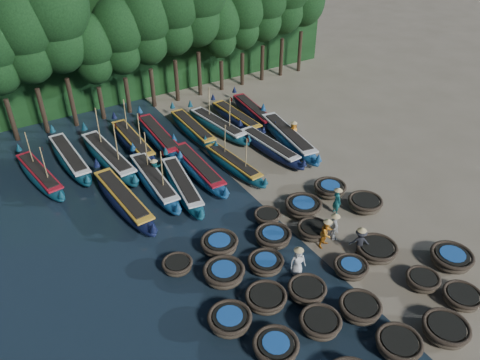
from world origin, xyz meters
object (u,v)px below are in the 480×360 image
coracle_22 (267,217)px  long_boat_11 (109,157)px  long_boat_17 (253,111)px  fisherman_5 (155,169)px  coracle_8 (422,280)px  coracle_16 (266,263)px  coracle_6 (320,323)px  coracle_9 (451,258)px  coracle_11 (266,298)px  long_boat_14 (193,129)px  coracle_19 (365,203)px  long_boat_12 (133,142)px  coracle_24 (330,189)px  fisherman_3 (360,241)px  coracle_14 (376,250)px  long_boat_4 (182,185)px  coracle_21 (219,244)px  coracle_12 (307,290)px  coracle_23 (303,207)px  coracle_13 (351,268)px  long_boat_3 (154,181)px  fisherman_0 (298,261)px  coracle_20 (177,265)px  long_boat_9 (40,175)px  fisherman_1 (337,200)px  fisherman_4 (334,226)px  coracle_7 (360,308)px  long_boat_5 (198,168)px  coracle_18 (313,230)px  coracle_2 (398,344)px  coracle_15 (224,273)px  long_boat_10 (70,158)px  coracle_17 (273,237)px  coracle_4 (462,297)px  coracle_10 (230,320)px  fisherman_2 (327,233)px  coracle_3 (445,330)px  long_boat_15 (218,125)px  long_boat_16 (237,118)px  long_boat_6 (233,164)px  fisherman_6 (293,131)px  long_boat_7 (269,147)px  long_boat_13 (159,136)px  coracle_5 (276,347)px  long_boat_8 (288,137)px

coracle_22 → long_boat_11: long_boat_11 is taller
long_boat_17 → fisherman_5: bearing=-151.9°
coracle_8 → coracle_16: bearing=139.0°
coracle_6 → fisherman_5: size_ratio=1.38×
coracle_9 → coracle_11: (-9.92, 2.99, -0.05)m
coracle_22 → long_boat_14: size_ratio=0.20×
coracle_19 → long_boat_12: 17.48m
coracle_24 → fisherman_3: (-2.37, -5.08, 0.46)m
coracle_14 → long_boat_4: size_ratio=0.35×
coracle_6 → coracle_21: coracle_21 is taller
coracle_12 → coracle_23: bearing=53.1°
coracle_16 → coracle_19: size_ratio=0.82×
coracle_24 → long_boat_4: 9.58m
coracle_13 → coracle_12: bearing=-179.8°
long_boat_3 → fisherman_5: long_boat_3 is taller
fisherman_0 → coracle_8: bearing=-23.9°
coracle_11 → coracle_20: 5.09m
coracle_12 → long_boat_14: (2.92, 17.87, 0.13)m
long_boat_9 → fisherman_1: bearing=-50.5°
coracle_20 → fisherman_4: size_ratio=0.92×
coracle_7 → long_boat_5: long_boat_5 is taller
coracle_11 → coracle_18: bearing=27.8°
long_boat_3 → fisherman_1: long_boat_3 is taller
coracle_14 → coracle_6: bearing=-159.5°
coracle_18 → long_boat_17: bearing=69.2°
coracle_2 → coracle_12: (-1.41, 4.59, -0.03)m
coracle_15 → long_boat_10: long_boat_10 is taller
coracle_17 → long_boat_5: (-0.30, 8.44, 0.11)m
coracle_4 → coracle_22: coracle_4 is taller
coracle_4 → coracle_10: size_ratio=0.94×
coracle_22 → fisherman_5: fisherman_5 is taller
fisherman_4 → fisherman_2: bearing=125.4°
coracle_6 → coracle_11: coracle_6 is taller
coracle_3 → coracle_11: size_ratio=0.99×
long_boat_11 → long_boat_15: bearing=-3.5°
long_boat_5 → long_boat_16: size_ratio=1.08×
long_boat_6 → fisherman_6: long_boat_6 is taller
coracle_24 → fisherman_3: fisherman_3 is taller
coracle_21 → long_boat_7: 11.10m
long_boat_4 → fisherman_6: (10.22, 1.52, 0.34)m
long_boat_5 → long_boat_13: size_ratio=0.96×
coracle_5 → fisherman_3: size_ratio=1.12×
long_boat_17 → long_boat_8: bearing=-87.3°
coracle_6 → coracle_18: 6.58m
coracle_18 → long_boat_9: size_ratio=0.24×
long_boat_4 → fisherman_4: bearing=-50.2°
coracle_6 → fisherman_3: fisherman_3 is taller
coracle_18 → long_boat_6: bearing=91.6°
coracle_8 → long_boat_17: long_boat_17 is taller
coracle_13 → coracle_20: bearing=146.5°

